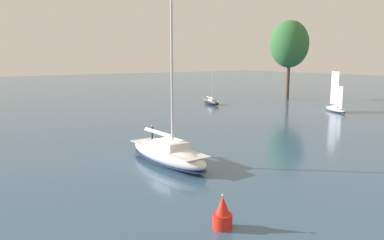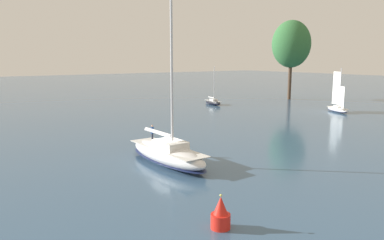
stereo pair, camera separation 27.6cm
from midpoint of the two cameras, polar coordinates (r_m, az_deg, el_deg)
The scene contains 6 objects.
ground_plane at distance 37.45m, azimuth -3.98°, elevation -6.63°, with size 400.00×400.00×0.00m, color #385675.
tree_shore_center at distance 97.48m, azimuth 14.55°, elevation 11.11°, with size 9.49×9.49×19.52m.
sailboat_main at distance 37.14m, azimuth -3.97°, elevation -5.01°, with size 11.89×3.61×16.21m.
sailboat_moored_mid_channel at distance 83.96m, azimuth 2.89°, elevation 2.76°, with size 6.39×2.78×8.53m.
sailboat_moored_far_slip at distance 77.44m, azimuth 20.97°, elevation 1.69°, with size 6.33×4.08×8.49m.
channel_buoy at distance 23.68m, azimuth 4.33°, elevation -14.19°, with size 1.23×1.23×2.20m.
Camera 1 is at (30.63, -18.88, 10.37)m, focal length 35.00 mm.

